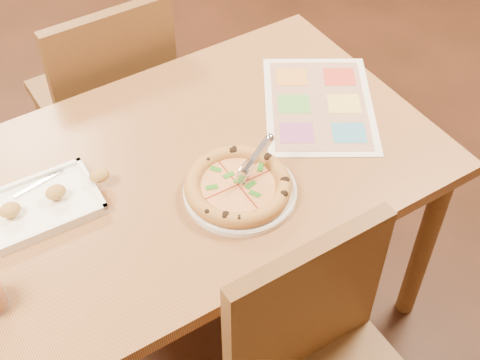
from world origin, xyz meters
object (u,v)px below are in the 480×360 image
pizza (238,186)px  menu (319,104)px  dining_table (196,183)px  pizza_cutter (254,160)px  appetizer_tray (44,204)px  plate (240,191)px  chair_far (108,86)px

pizza → menu: 0.42m
dining_table → pizza_cutter: size_ratio=9.57×
pizza → appetizer_tray: appetizer_tray is taller
dining_table → plate: bearing=-75.5°
chair_far → menu: bearing=125.4°
pizza → pizza_cutter: pizza_cutter is taller
plate → pizza: pizza is taller
dining_table → pizza_cutter: (0.09, -0.15, 0.17)m
plate → appetizer_tray: (-0.44, 0.22, 0.01)m
plate → pizza: 0.02m
pizza → pizza_cutter: bearing=12.2°
dining_table → chair_far: 0.61m
menu → chair_far: bearing=125.4°
plate → appetizer_tray: 0.49m
plate → pizza: bearing=150.6°
plate → appetizer_tray: size_ratio=0.87×
chair_far → pizza_cutter: (0.09, -0.75, 0.24)m
plate → pizza_cutter: size_ratio=2.14×
plate → menu: plate is taller
chair_far → plate: bearing=93.2°
dining_table → plate: plate is taller
pizza → pizza_cutter: size_ratio=2.02×
plate → pizza_cutter: pizza_cutter is taller
pizza_cutter → plate: bearing=175.2°
chair_far → appetizer_tray: bearing=53.9°
dining_table → menu: 0.43m
dining_table → appetizer_tray: bearing=171.9°
dining_table → chair_far: size_ratio=2.77×
plate → menu: 0.42m
dining_table → appetizer_tray: appetizer_tray is taller
pizza → dining_table: bearing=103.1°
dining_table → plate: 0.19m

